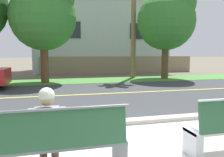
# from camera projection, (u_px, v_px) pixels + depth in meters

# --- Properties ---
(ground_plane) EXTENTS (140.00, 140.00, 0.00)m
(ground_plane) POSITION_uv_depth(u_px,v_px,m) (89.00, 89.00, 11.01)
(ground_plane) COLOR #665B4C
(curb_edge) EXTENTS (44.00, 0.30, 0.11)m
(curb_edge) POSITION_uv_depth(u_px,v_px,m) (123.00, 122.00, 5.56)
(curb_edge) COLOR #ADA89E
(curb_edge) RESTS_ON ground_plane
(street_asphalt) EXTENTS (52.00, 8.00, 0.01)m
(street_asphalt) POSITION_uv_depth(u_px,v_px,m) (94.00, 94.00, 9.56)
(street_asphalt) COLOR #383A3D
(street_asphalt) RESTS_ON ground_plane
(road_centre_line) EXTENTS (48.00, 0.14, 0.01)m
(road_centre_line) POSITION_uv_depth(u_px,v_px,m) (94.00, 94.00, 9.56)
(road_centre_line) COLOR #E0CC4C
(road_centre_line) RESTS_ON ground_plane
(far_verge_grass) EXTENTS (48.00, 2.80, 0.02)m
(far_verge_grass) POSITION_uv_depth(u_px,v_px,m) (81.00, 81.00, 14.08)
(far_verge_grass) COLOR #478438
(far_verge_grass) RESTS_ON ground_plane
(bench_left) EXTENTS (1.94, 0.48, 1.01)m
(bench_left) POSITION_uv_depth(u_px,v_px,m) (59.00, 144.00, 3.22)
(bench_left) COLOR slate
(bench_left) RESTS_ON ground_plane
(seated_person_grey) EXTENTS (0.52, 0.68, 1.25)m
(seated_person_grey) POSITION_uv_depth(u_px,v_px,m) (48.00, 126.00, 3.32)
(seated_person_grey) COLOR #47382D
(seated_person_grey) RESTS_ON ground_plane
(shade_tree_left) EXTENTS (3.67, 3.67, 6.06)m
(shade_tree_left) POSITION_uv_depth(u_px,v_px,m) (45.00, 12.00, 12.73)
(shade_tree_left) COLOR brown
(shade_tree_left) RESTS_ON ground_plane
(shade_tree_centre) EXTENTS (3.76, 3.76, 6.20)m
(shade_tree_centre) POSITION_uv_depth(u_px,v_px,m) (168.00, 17.00, 14.85)
(shade_tree_centre) COLOR brown
(shade_tree_centre) RESTS_ON ground_plane
(garden_wall) EXTENTS (13.00, 0.36, 1.40)m
(garden_wall) POSITION_uv_depth(u_px,v_px,m) (120.00, 65.00, 19.34)
(garden_wall) COLOR gray
(garden_wall) RESTS_ON ground_plane
(house_across_street) EXTENTS (12.55, 6.91, 6.97)m
(house_across_street) POSITION_uv_depth(u_px,v_px,m) (99.00, 33.00, 21.81)
(house_across_street) COLOR #B7BCC1
(house_across_street) RESTS_ON ground_plane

